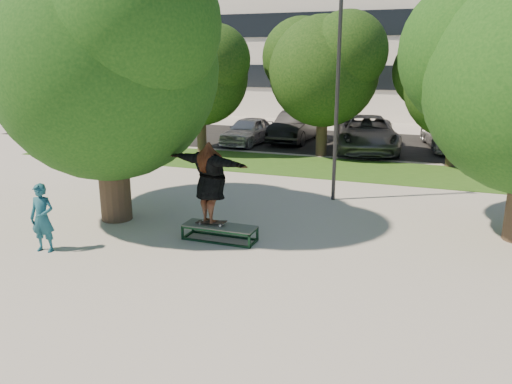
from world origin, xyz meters
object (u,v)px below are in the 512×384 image
at_px(car_silver_a, 248,131).
at_px(car_silver_b, 451,132).
at_px(car_dark, 296,127).
at_px(grind_box, 220,233).
at_px(lamppost, 337,98).
at_px(bystander, 42,218).
at_px(tree_left, 104,53).
at_px(car_grey, 367,133).

distance_m(car_silver_a, car_silver_b, 9.98).
bearing_deg(car_dark, grind_box, -78.97).
xyz_separation_m(lamppost, grind_box, (-1.86, -4.52, -2.96)).
distance_m(car_silver_a, car_dark, 2.62).
xyz_separation_m(bystander, car_silver_a, (-0.86, 15.27, -0.10)).
height_order(tree_left, bystander, tree_left).
bearing_deg(car_dark, tree_left, -92.32).
bearing_deg(car_silver_b, tree_left, -131.86).
bearing_deg(tree_left, grind_box, -10.24).
height_order(bystander, car_silver_b, car_silver_b).
relative_size(tree_left, car_silver_b, 1.28).
bearing_deg(bystander, car_dark, 77.06).
bearing_deg(car_dark, car_silver_a, -140.03).
bearing_deg(grind_box, car_dark, 98.69).
bearing_deg(tree_left, car_silver_a, 94.15).
bearing_deg(tree_left, car_silver_b, 59.39).
distance_m(bystander, car_silver_a, 15.30).
distance_m(grind_box, bystander, 4.08).
bearing_deg(bystander, lamppost, 41.93).
height_order(lamppost, car_grey, lamppost).
bearing_deg(lamppost, bystander, -129.25).
bearing_deg(bystander, grind_box, 21.31).
distance_m(lamppost, car_silver_a, 10.98).
relative_size(bystander, car_grey, 0.27).
distance_m(tree_left, car_grey, 14.27).
bearing_deg(lamppost, tree_left, -143.58).
height_order(car_dark, car_silver_b, car_silver_b).
bearing_deg(car_grey, car_silver_a, 170.70).
relative_size(lamppost, bystander, 3.83).
relative_size(tree_left, car_silver_a, 1.75).
relative_size(lamppost, car_dark, 1.27).
distance_m(lamppost, grind_box, 5.72).
xyz_separation_m(tree_left, car_dark, (1.16, 14.23, -3.63)).
xyz_separation_m(car_dark, car_grey, (3.88, -1.37, 0.03)).
distance_m(lamppost, car_grey, 9.26).
xyz_separation_m(tree_left, car_silver_b, (8.81, 14.89, -3.62)).
bearing_deg(lamppost, car_grey, 91.65).
height_order(tree_left, car_dark, tree_left).
distance_m(bystander, car_silver_b, 19.65).
bearing_deg(car_grey, lamppost, -99.88).
relative_size(grind_box, car_silver_a, 0.44).
bearing_deg(car_grey, car_dark, 149.03).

